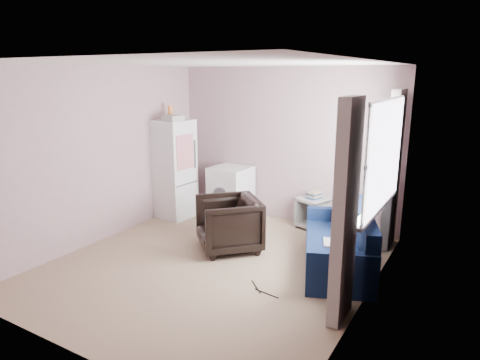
% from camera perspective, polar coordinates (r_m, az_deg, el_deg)
% --- Properties ---
extents(room, '(3.84, 4.24, 2.54)m').
position_cam_1_polar(room, '(5.19, -3.61, 1.39)').
color(room, '#937960').
rests_on(room, ground).
extents(armchair, '(1.09, 1.09, 0.82)m').
position_cam_1_polar(armchair, '(5.91, -1.53, -5.53)').
color(armchair, black).
rests_on(armchair, ground).
extents(fridge, '(0.62, 0.61, 1.88)m').
position_cam_1_polar(fridge, '(7.26, -8.80, 1.53)').
color(fridge, silver).
rests_on(fridge, ground).
extents(washing_machine, '(0.63, 0.64, 0.86)m').
position_cam_1_polar(washing_machine, '(7.27, -1.23, -1.46)').
color(washing_machine, silver).
rests_on(washing_machine, ground).
extents(side_table, '(0.57, 0.57, 0.61)m').
position_cam_1_polar(side_table, '(6.85, 9.83, -4.06)').
color(side_table, gray).
rests_on(side_table, ground).
extents(sofa, '(1.33, 1.85, 0.76)m').
position_cam_1_polar(sofa, '(5.54, 13.40, -8.74)').
color(sofa, '#0D1C3F').
rests_on(sofa, ground).
extents(window_dressing, '(0.17, 2.62, 2.18)m').
position_cam_1_polar(window_dressing, '(5.16, 17.43, -0.97)').
color(window_dressing, white).
rests_on(window_dressing, ground).
extents(floor_cables, '(0.45, 0.23, 0.01)m').
position_cam_1_polar(floor_cables, '(4.99, 2.85, -14.44)').
color(floor_cables, black).
rests_on(floor_cables, ground).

